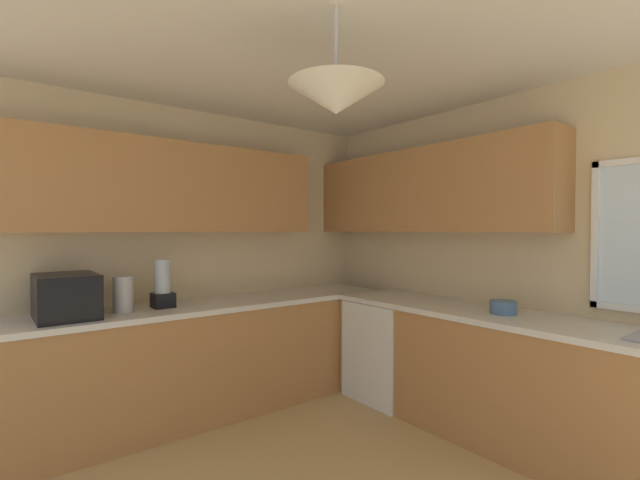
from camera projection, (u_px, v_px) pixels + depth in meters
The scene contains 8 objects.
room_shell at pixel (327, 181), 2.99m from camera, with size 4.24×3.86×2.54m.
counter_run_left at pixel (193, 360), 3.39m from camera, with size 0.65×3.47×0.89m.
counter_run_back at pixel (542, 388), 2.79m from camera, with size 3.33×0.65×0.89m.
dishwasher at pixel (390, 349), 3.80m from camera, with size 0.60×0.60×0.84m, color white.
microwave at pixel (66, 296), 2.85m from camera, with size 0.48×0.36×0.29m, color black.
kettle at pixel (123, 294), 3.05m from camera, with size 0.13×0.13×0.25m, color #B7B7BC.
bowl at pixel (503, 307), 3.00m from camera, with size 0.18×0.18×0.09m, color #4C7099.
blender_appliance at pixel (163, 286), 3.24m from camera, with size 0.15×0.15×0.36m.
Camera 1 is at (1.52, -1.27, 1.47)m, focal length 24.32 mm.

